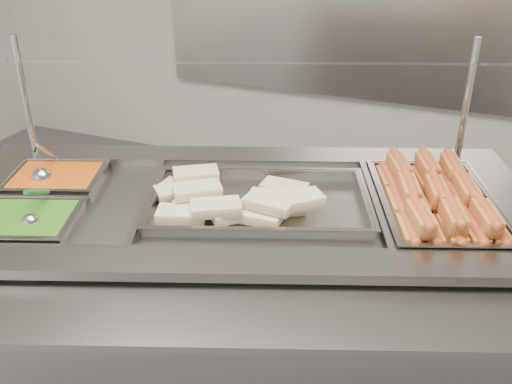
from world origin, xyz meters
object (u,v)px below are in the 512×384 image
(sneeze_guard, at_px, (242,67))
(steam_counter, at_px, (242,309))
(ladle, at_px, (42,176))
(serving_spoon, at_px, (32,216))
(pan_wraps, at_px, (259,206))
(pan_hotdogs, at_px, (435,212))

(sneeze_guard, bearing_deg, steam_counter, -69.88)
(ladle, height_order, serving_spoon, ladle)
(pan_wraps, distance_m, serving_spoon, 0.70)
(steam_counter, height_order, serving_spoon, serving_spoon)
(sneeze_guard, relative_size, ladle, 9.08)
(steam_counter, height_order, pan_wraps, pan_wraps)
(pan_wraps, bearing_deg, steam_counter, -159.88)
(sneeze_guard, distance_m, serving_spoon, 0.81)
(steam_counter, xyz_separation_m, pan_hotdogs, (0.59, 0.22, 0.41))
(pan_wraps, height_order, serving_spoon, serving_spoon)
(pan_hotdogs, xyz_separation_m, pan_wraps, (-0.53, -0.20, 0.02))
(steam_counter, bearing_deg, ladle, -170.68)
(pan_hotdogs, bearing_deg, steam_counter, -159.88)
(pan_hotdogs, distance_m, pan_wraps, 0.57)
(pan_wraps, height_order, ladle, ladle)
(pan_hotdogs, bearing_deg, ladle, -165.57)
(ladle, bearing_deg, steam_counter, 9.32)
(steam_counter, relative_size, ladle, 11.28)
(pan_hotdogs, xyz_separation_m, ladle, (-1.29, -0.33, 0.05))
(pan_hotdogs, relative_size, pan_wraps, 0.82)
(sneeze_guard, relative_size, serving_spoon, 9.37)
(pan_hotdogs, bearing_deg, sneeze_guard, -179.16)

